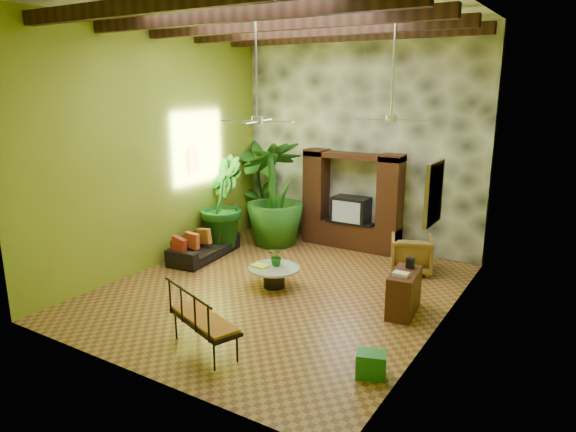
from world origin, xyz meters
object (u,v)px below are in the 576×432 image
Objects in this scene: entertainment_center at (351,208)px; side_console at (404,293)px; wicker_armchair at (411,254)px; tall_plant_a at (259,186)px; ceiling_fan_front at (257,108)px; tall_plant_b at (221,203)px; tall_plant_c at (275,193)px; ceiling_fan_back at (391,107)px; iron_bench at (201,317)px; sofa at (204,246)px; coffee_table at (274,274)px; green_bin at (371,364)px.

side_console is (2.35, -2.91, -0.60)m from entertainment_center.
wicker_armchair is 0.35× the size of tall_plant_a.
tall_plant_b is at bearing 141.74° from ceiling_fan_front.
ceiling_fan_front is 0.74× the size of tall_plant_c.
ceiling_fan_back reaches higher than wicker_armchair.
iron_bench is 1.56× the size of side_console.
ceiling_fan_back is at bearing 120.44° from side_console.
entertainment_center is at bearing 32.77° from tall_plant_b.
ceiling_fan_back reaches higher than sofa.
wicker_armchair reaches higher than coffee_table.
ceiling_fan_back is at bearing -89.12° from sofa.
sofa is at bearing 150.61° from iron_bench.
ceiling_fan_front is 1.00× the size of ceiling_fan_back.
coffee_table is (-0.17, -3.08, -0.71)m from entertainment_center.
ceiling_fan_back is at bearing -24.65° from tall_plant_a.
entertainment_center is 2.42× the size of coffee_table.
ceiling_fan_front is 1.29× the size of iron_bench.
ceiling_fan_front reaches higher than iron_bench.
tall_plant_a is (-2.45, 3.55, -2.19)m from ceiling_fan_front.
entertainment_center is at bearing 113.58° from iron_bench.
iron_bench reaches higher than coffee_table.
side_console is (2.55, 0.62, -3.03)m from ceiling_fan_front.
tall_plant_b is at bearing 145.82° from iron_bench.
side_console reaches higher than green_bin.
ceiling_fan_front is 4.49m from wicker_armchair.
tall_plant_b is 5.13m from side_console.
ceiling_fan_back reaches higher than tall_plant_b.
wicker_armchair is 3.57m from tall_plant_c.
green_bin is at bearing 37.10° from iron_bench.
ceiling_fan_front is 0.98× the size of sofa.
coffee_table is (-1.96, -2.21, -0.12)m from wicker_armchair.
coffee_table is 1.08× the size of side_console.
ceiling_fan_back is at bearing 32.96° from coffee_table.
ceiling_fan_front is at bearing -93.95° from coffee_table.
tall_plant_a reaches higher than side_console.
iron_bench is (2.78, -3.30, 0.27)m from sofa.
tall_plant_a is at bearing 128.70° from coffee_table.
side_console is at bearing -14.29° from tall_plant_b.
green_bin is (2.82, -1.95, -0.09)m from coffee_table.
sofa reaches higher than coffee_table.
tall_plant_a is (-0.18, 2.45, 0.93)m from sofa.
tall_plant_b is 1.52× the size of iron_bench.
side_console is at bearing -51.18° from entertainment_center.
tall_plant_b is at bearing -87.58° from tall_plant_a.
ceiling_fan_back reaches higher than iron_bench.
iron_bench is (0.51, -2.20, -2.86)m from ceiling_fan_front.
coffee_table is at bearing 27.20° from wicker_armchair.
coffee_table is 2.53× the size of green_bin.
sofa is 2.63m from tall_plant_a.
tall_plant_c reaches higher than green_bin.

